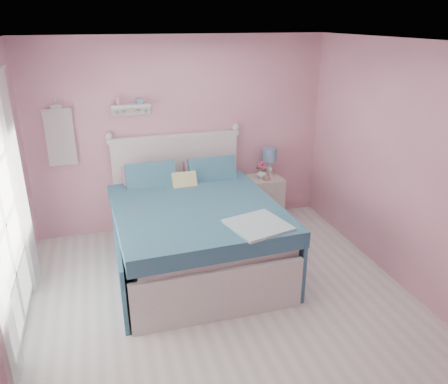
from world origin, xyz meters
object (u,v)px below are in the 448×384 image
bed (194,230)px  vase (262,173)px  nightstand (265,199)px  teacup (267,178)px  table_lamp (270,157)px

bed → vase: (1.18, 0.89, 0.31)m
nightstand → teacup: bearing=-101.2°
nightstand → table_lamp: size_ratio=1.63×
vase → teacup: bearing=-63.7°
teacup → bed: bearing=-147.2°
table_lamp → nightstand: bearing=-140.9°
nightstand → teacup: 0.39m
table_lamp → teacup: table_lamp is taller
nightstand → table_lamp: table_lamp is taller
bed → teacup: bed is taller
bed → vase: bed is taller
bed → table_lamp: bed is taller
bed → nightstand: 1.55m
teacup → table_lamp: bearing=60.7°
bed → vase: bearing=34.5°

